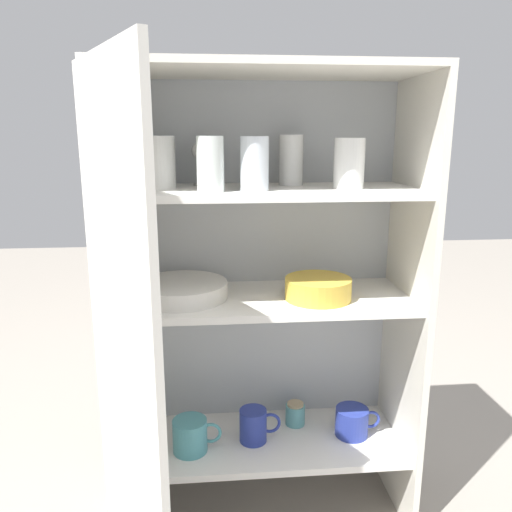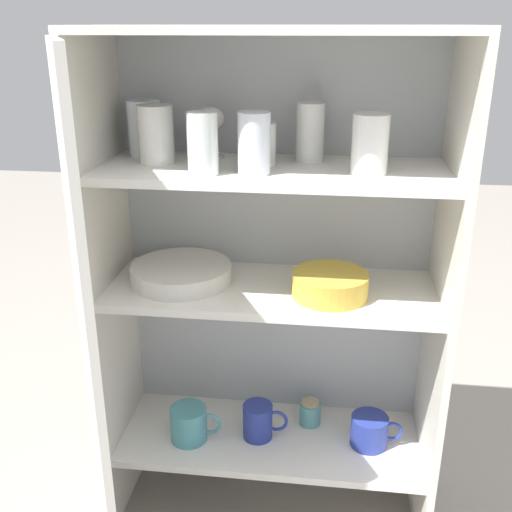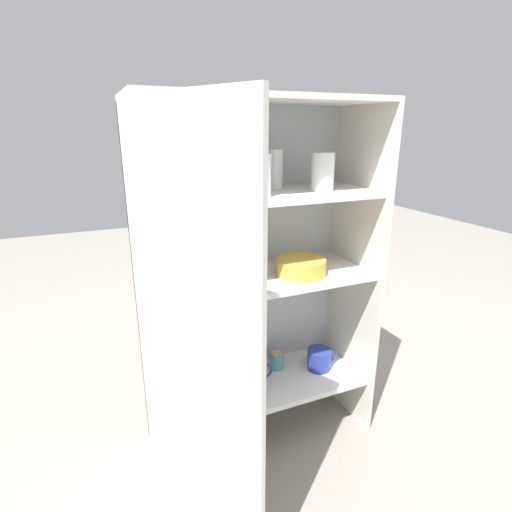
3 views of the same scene
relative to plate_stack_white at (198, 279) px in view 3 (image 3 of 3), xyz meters
The scene contains 23 objects.
ground_plane 0.75m from the plate_stack_white, 35.32° to the right, with size 8.00×8.00×0.00m, color gray.
cupboard_back_panel 0.28m from the plate_stack_white, 34.18° to the left, with size 0.84×0.02×1.26m, color #B2B7BC.
cupboard_side_left 0.19m from the plate_stack_white, behind, with size 0.02×0.34×1.26m, color silver.
cupboard_side_right 0.64m from the plate_stack_white, ahead, with size 0.02×0.34×1.26m, color silver.
cupboard_top_panel 0.62m from the plate_stack_white, ahead, with size 0.84×0.34×0.02m, color silver.
shelf_board_lower 0.53m from the plate_stack_white, ahead, with size 0.80×0.31×0.02m, color white.
shelf_board_middle 0.23m from the plate_stack_white, ahead, with size 0.80×0.31×0.02m, color white.
shelf_board_upper 0.35m from the plate_stack_white, ahead, with size 0.80×0.31×0.02m, color white.
cupboard_door 0.39m from the plate_stack_white, 104.98° to the right, with size 0.20×0.38×1.26m.
tumbler_glass_0 0.37m from the plate_stack_white, 139.52° to the left, with size 0.08×0.08×0.14m.
tumbler_glass_1 0.38m from the plate_stack_white, ahead, with size 0.07×0.07×0.10m.
tumbler_glass_2 0.35m from the plate_stack_white, behind, with size 0.08×0.08×0.13m.
tumbler_glass_3 0.56m from the plate_stack_white, ahead, with size 0.08×0.08×0.13m.
tumbler_glass_4 0.37m from the plate_stack_white, 47.95° to the right, with size 0.07×0.07×0.13m.
tumbler_glass_5 0.40m from the plate_stack_white, 21.30° to the right, with size 0.07×0.07×0.13m.
tumbler_glass_6 0.47m from the plate_stack_white, 12.28° to the left, with size 0.07×0.07×0.14m.
wine_glass_0 0.38m from the plate_stack_white, 48.42° to the left, with size 0.07×0.07×0.12m.
plate_stack_white is the anchor object (origin of this frame).
mixing_bowl_large 0.37m from the plate_stack_white, ahead, with size 0.18×0.18×0.06m.
coffee_mug_primary 0.42m from the plate_stack_white, 73.13° to the right, with size 0.14×0.10×0.10m.
coffee_mug_extra_1 0.46m from the plate_stack_white, ahead, with size 0.12×0.08×0.10m.
coffee_mug_extra_2 0.65m from the plate_stack_white, ahead, with size 0.14×0.10×0.09m.
storage_jar 0.55m from the plate_stack_white, 10.57° to the left, with size 0.06×0.06×0.07m.
Camera 3 is at (-0.54, -1.07, 1.19)m, focal length 28.00 mm.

